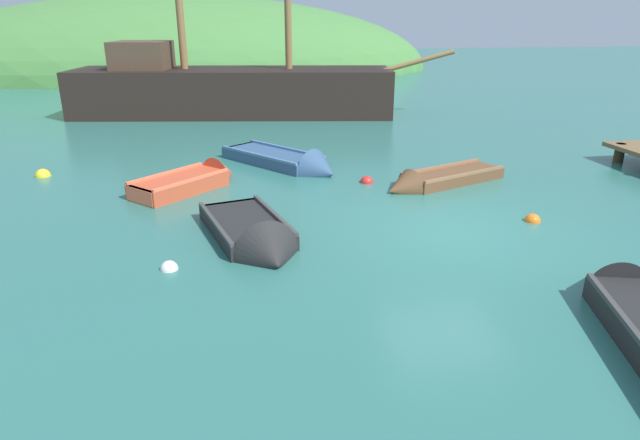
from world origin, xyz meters
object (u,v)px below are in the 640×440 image
Objects in this scene: rowboat_portside at (194,183)px; buoy_white at (169,269)px; buoy_yellow at (43,176)px; buoy_orange at (532,221)px; sailing_ship at (230,97)px; rowboat_center at (436,182)px; rowboat_far at (255,240)px; buoy_red at (367,182)px; rowboat_outer_left at (290,164)px.

buoy_white is (-0.28, -4.69, -0.13)m from rowboat_portside.
rowboat_portside reaches higher than buoy_yellow.
sailing_ship is at bearing 111.95° from buoy_orange.
rowboat_center is 1.07× the size of rowboat_far.
buoy_red is (3.10, 3.53, -0.08)m from rowboat_far.
rowboat_far is at bearing -51.28° from rowboat_outer_left.
buoy_yellow is at bearing -150.81° from rowboat_far.
buoy_yellow is (-3.99, 1.78, -0.13)m from rowboat_portside.
rowboat_outer_left is at bearing 65.15° from buoy_white.
rowboat_portside is at bearing -86.96° from sailing_ship.
buoy_yellow is 7.46m from buoy_white.
rowboat_far reaches higher than rowboat_portside.
buoy_red reaches higher than buoy_white.
rowboat_center is 8.83× the size of buoy_yellow.
rowboat_outer_left reaches higher than rowboat_center.
buoy_red is 1.12× the size of buoy_white.
buoy_yellow reaches higher than buoy_white.
rowboat_outer_left is at bearing 130.25° from buoy_orange.
sailing_ship reaches higher than buoy_yellow.
buoy_orange is 0.81× the size of buoy_yellow.
rowboat_center is at bearing -57.67° from sailing_ship.
buoy_yellow is (-5.24, -8.79, -0.75)m from sailing_ship.
sailing_ship reaches higher than rowboat_portside.
rowboat_outer_left is 6.83m from buoy_white.
sailing_ship is 49.04× the size of buoy_orange.
sailing_ship is 46.97× the size of buoy_red.
rowboat_center is 0.93× the size of rowboat_outer_left.
rowboat_far reaches higher than buoy_white.
rowboat_center is at bearing -14.86° from buoy_yellow.
rowboat_portside is at bearing 86.63° from buoy_white.
rowboat_portside is (-6.00, 0.87, 0.05)m from rowboat_center.
rowboat_center is (4.75, -11.44, -0.67)m from sailing_ship.
rowboat_portside reaches higher than buoy_white.
buoy_yellow is (-5.23, 5.65, -0.08)m from rowboat_far.
buoy_red is 6.34m from buoy_white.
buoy_white is at bearing -136.41° from rowboat_portside.
sailing_ship is at bearing 59.19° from buoy_yellow.
buoy_yellow is at bearing 153.50° from buoy_orange.
rowboat_outer_left is at bearing 133.38° from buoy_red.
sailing_ship is 14.46m from rowboat_far.
buoy_orange is (1.00, -2.83, -0.08)m from rowboat_center.
rowboat_center is 4.15m from rowboat_outer_left.
rowboat_center is 3.00m from buoy_orange.
rowboat_center is at bearing 31.31° from buoy_white.
rowboat_outer_left reaches higher than buoy_red.
rowboat_center is at bearing 108.65° from rowboat_far.
buoy_yellow is 1.34× the size of buoy_white.
rowboat_portside is at bearing -175.89° from rowboat_far.
sailing_ship reaches higher than buoy_red.
sailing_ship is 52.78× the size of buoy_white.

